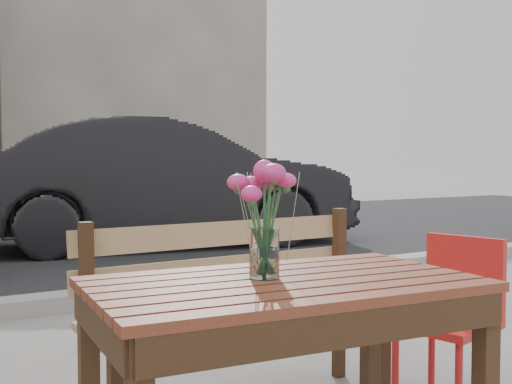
{
  "coord_description": "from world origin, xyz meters",
  "views": [
    {
      "loc": [
        -1.16,
        -1.68,
        1.1
      ],
      "look_at": [
        -0.1,
        0.05,
        1.0
      ],
      "focal_mm": 45.0,
      "sensor_mm": 36.0,
      "label": 1
    }
  ],
  "objects_px": {
    "main_vase": "(264,205)",
    "parked_car": "(162,183)",
    "red_chair": "(453,309)",
    "main_table": "(284,318)"
  },
  "relations": [
    {
      "from": "main_vase",
      "to": "parked_car",
      "type": "relative_size",
      "value": 0.08
    },
    {
      "from": "red_chair",
      "to": "main_vase",
      "type": "relative_size",
      "value": 2.05
    },
    {
      "from": "main_table",
      "to": "main_vase",
      "type": "xyz_separation_m",
      "value": [
        -0.04,
        0.05,
        0.35
      ]
    },
    {
      "from": "main_vase",
      "to": "red_chair",
      "type": "bearing_deg",
      "value": 12.58
    },
    {
      "from": "main_table",
      "to": "main_vase",
      "type": "distance_m",
      "value": 0.36
    },
    {
      "from": "main_vase",
      "to": "parked_car",
      "type": "distance_m",
      "value": 6.24
    },
    {
      "from": "red_chair",
      "to": "parked_car",
      "type": "relative_size",
      "value": 0.16
    },
    {
      "from": "parked_car",
      "to": "main_vase",
      "type": "bearing_deg",
      "value": 169.99
    },
    {
      "from": "main_table",
      "to": "parked_car",
      "type": "relative_size",
      "value": 0.26
    },
    {
      "from": "red_chair",
      "to": "main_vase",
      "type": "xyz_separation_m",
      "value": [
        -1.16,
        -0.26,
        0.52
      ]
    }
  ]
}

